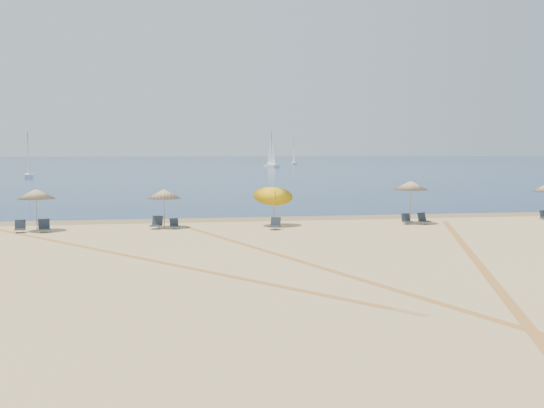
{
  "coord_description": "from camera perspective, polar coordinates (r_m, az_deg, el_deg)",
  "views": [
    {
      "loc": [
        -5.83,
        -15.46,
        4.45
      ],
      "look_at": [
        0.0,
        20.0,
        1.3
      ],
      "focal_mm": 40.77,
      "sensor_mm": 36.0,
      "label": 1
    }
  ],
  "objects": [
    {
      "name": "umbrella_1",
      "position": [
        36.3,
        -20.96,
        0.89
      ],
      "size": [
        2.04,
        2.04,
        2.39
      ],
      "color": "gray",
      "rests_on": "ground"
    },
    {
      "name": "chair_9",
      "position": [
        43.22,
        23.85,
        -0.99
      ],
      "size": [
        0.6,
        0.67,
        0.59
      ],
      "rotation": [
        0.0,
        0.0,
        0.23
      ],
      "color": "black",
      "rests_on": "ground"
    },
    {
      "name": "ocean",
      "position": [
        240.57,
        -7.97,
        3.9
      ],
      "size": [
        500.0,
        500.0,
        0.0
      ],
      "primitive_type": "plane",
      "color": "#0C2151",
      "rests_on": "ground"
    },
    {
      "name": "tire_tracks",
      "position": [
        25.12,
        2.62,
        -5.19
      ],
      "size": [
        52.4,
        42.41,
        0.0
      ],
      "color": "tan",
      "rests_on": "ground"
    },
    {
      "name": "umbrella_2",
      "position": [
        35.91,
        -9.95,
        0.94
      ],
      "size": [
        1.92,
        1.92,
        2.29
      ],
      "color": "gray",
      "rests_on": "ground"
    },
    {
      "name": "chair_4",
      "position": [
        35.57,
        -10.6,
        -1.75
      ],
      "size": [
        0.78,
        0.85,
        0.73
      ],
      "rotation": [
        0.0,
        0.0,
        -0.3
      ],
      "color": "black",
      "rests_on": "ground"
    },
    {
      "name": "chair_6",
      "position": [
        34.63,
        0.29,
        -1.87
      ],
      "size": [
        0.79,
        0.84,
        0.68
      ],
      "rotation": [
        0.0,
        0.0,
        -0.42
      ],
      "color": "black",
      "rests_on": "ground"
    },
    {
      "name": "chair_2",
      "position": [
        36.09,
        -22.23,
        -1.98
      ],
      "size": [
        0.67,
        0.74,
        0.67
      ],
      "rotation": [
        0.0,
        0.0,
        0.18
      ],
      "color": "black",
      "rests_on": "ground"
    },
    {
      "name": "chair_7",
      "position": [
        38.02,
        12.32,
        -1.41
      ],
      "size": [
        0.54,
        0.62,
        0.63
      ],
      "rotation": [
        0.0,
        0.0,
        0.02
      ],
      "color": "black",
      "rests_on": "ground"
    },
    {
      "name": "chair_8",
      "position": [
        38.27,
        13.8,
        -1.36
      ],
      "size": [
        0.73,
        0.8,
        0.68
      ],
      "rotation": [
        0.0,
        0.0,
        0.3
      ],
      "color": "black",
      "rests_on": "ground"
    },
    {
      "name": "chair_3",
      "position": [
        35.63,
        -20.29,
        -1.97
      ],
      "size": [
        0.74,
        0.82,
        0.72
      ],
      "rotation": [
        0.0,
        0.0,
        0.24
      ],
      "color": "black",
      "rests_on": "ground"
    },
    {
      "name": "sailboat_2",
      "position": [
        193.62,
        2.03,
        4.4
      ],
      "size": [
        1.82,
        5.46,
        7.99
      ],
      "rotation": [
        0.0,
        0.0,
        -0.09
      ],
      "color": "white",
      "rests_on": "ocean"
    },
    {
      "name": "chair_5",
      "position": [
        35.36,
        -8.99,
        -1.86
      ],
      "size": [
        0.61,
        0.67,
        0.59
      ],
      "rotation": [
        0.0,
        0.0,
        0.24
      ],
      "color": "black",
      "rests_on": "ground"
    },
    {
      "name": "sailboat_1",
      "position": [
        108.94,
        -21.55,
        3.5
      ],
      "size": [
        2.25,
        5.14,
        7.43
      ],
      "rotation": [
        0.0,
        0.0,
        0.2
      ],
      "color": "white",
      "rests_on": "ocean"
    },
    {
      "name": "ground",
      "position": [
        17.11,
        11.11,
        -10.16
      ],
      "size": [
        160.0,
        160.0,
        0.0
      ],
      "primitive_type": "plane",
      "color": "tan",
      "rests_on": "ground"
    },
    {
      "name": "umbrella_3",
      "position": [
        36.19,
        0.11,
        1.14
      ],
      "size": [
        2.34,
        2.37,
        2.74
      ],
      "color": "gray",
      "rests_on": "ground"
    },
    {
      "name": "wet_sand",
      "position": [
        40.14,
        -0.93,
        -1.35
      ],
      "size": [
        500.0,
        500.0,
        0.0
      ],
      "primitive_type": "plane",
      "color": "olive",
      "rests_on": "ground"
    },
    {
      "name": "umbrella_4",
      "position": [
        38.39,
        12.7,
        1.7
      ],
      "size": [
        2.08,
        2.08,
        2.66
      ],
      "color": "gray",
      "rests_on": "ground"
    },
    {
      "name": "sailboat_0",
      "position": [
        162.13,
        -0.05,
        4.43
      ],
      "size": [
        3.34,
        6.43,
        9.3
      ],
      "rotation": [
        0.0,
        0.0,
        0.3
      ],
      "color": "white",
      "rests_on": "ocean"
    }
  ]
}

